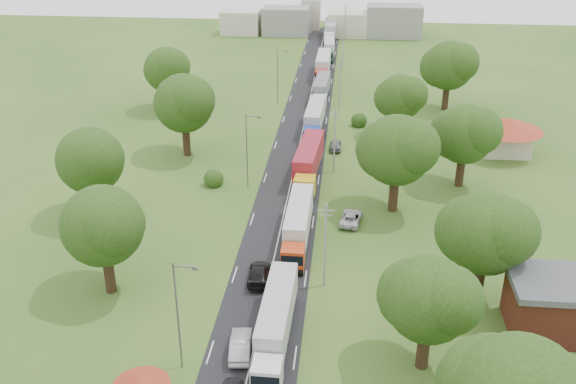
# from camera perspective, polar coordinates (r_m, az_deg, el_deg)

# --- Properties ---
(ground) EXTENTS (260.00, 260.00, 0.00)m
(ground) POSITION_cam_1_polar(r_m,az_deg,el_deg) (70.19, -1.02, -4.87)
(ground) COLOR #2F501A
(ground) RESTS_ON ground
(road) EXTENTS (8.00, 200.00, 0.04)m
(road) POSITION_cam_1_polar(r_m,az_deg,el_deg) (87.92, 0.46, 1.72)
(road) COLOR black
(road) RESTS_ON ground
(info_sign) EXTENTS (0.12, 3.10, 4.10)m
(info_sign) POSITION_cam_1_polar(r_m,az_deg,el_deg) (100.53, 4.22, 6.61)
(info_sign) COLOR slate
(info_sign) RESTS_ON ground
(pole_1) EXTENTS (1.60, 0.24, 9.00)m
(pole_1) POSITION_cam_1_polar(r_m,az_deg,el_deg) (61.45, 3.32, -4.65)
(pole_1) COLOR gray
(pole_1) RESTS_ON ground
(pole_2) EXTENTS (1.60, 0.24, 9.00)m
(pole_2) POSITION_cam_1_polar(r_m,az_deg,el_deg) (86.79, 4.16, 4.66)
(pole_2) COLOR gray
(pole_2) RESTS_ON ground
(pole_3) EXTENTS (1.60, 0.24, 9.00)m
(pole_3) POSITION_cam_1_polar(r_m,az_deg,el_deg) (113.39, 4.62, 9.69)
(pole_3) COLOR gray
(pole_3) RESTS_ON ground
(pole_4) EXTENTS (1.60, 0.24, 9.00)m
(pole_4) POSITION_cam_1_polar(r_m,az_deg,el_deg) (140.54, 4.91, 12.80)
(pole_4) COLOR gray
(pole_4) RESTS_ON ground
(pole_5) EXTENTS (1.60, 0.24, 9.00)m
(pole_5) POSITION_cam_1_polar(r_m,az_deg,el_deg) (167.96, 5.11, 14.89)
(pole_5) COLOR gray
(pole_5) RESTS_ON ground
(lamp_0) EXTENTS (2.03, 0.22, 10.00)m
(lamp_0) POSITION_cam_1_polar(r_m,az_deg,el_deg) (51.62, -9.66, -10.41)
(lamp_0) COLOR slate
(lamp_0) RESTS_ON ground
(lamp_1) EXTENTS (2.03, 0.22, 10.00)m
(lamp_1) POSITION_cam_1_polar(r_m,az_deg,el_deg) (81.83, -3.59, 4.00)
(lamp_1) COLOR slate
(lamp_1) RESTS_ON ground
(lamp_2) EXTENTS (2.03, 0.22, 10.00)m
(lamp_2) POSITION_cam_1_polar(r_m,az_deg,el_deg) (114.79, -0.86, 10.42)
(lamp_2) COLOR slate
(lamp_2) RESTS_ON ground
(tree_2) EXTENTS (8.00, 8.00, 10.10)m
(tree_2) POSITION_cam_1_polar(r_m,az_deg,el_deg) (51.68, 12.38, -9.22)
(tree_2) COLOR #382616
(tree_2) RESTS_ON ground
(tree_3) EXTENTS (8.80, 8.80, 11.07)m
(tree_3) POSITION_cam_1_polar(r_m,az_deg,el_deg) (60.82, 17.13, -3.45)
(tree_3) COLOR #382616
(tree_3) RESTS_ON ground
(tree_4) EXTENTS (9.60, 9.60, 12.05)m
(tree_4) POSITION_cam_1_polar(r_m,az_deg,el_deg) (75.76, 9.65, 3.74)
(tree_4) COLOR #382616
(tree_4) RESTS_ON ground
(tree_5) EXTENTS (8.80, 8.80, 11.07)m
(tree_5) POSITION_cam_1_polar(r_m,az_deg,el_deg) (84.54, 15.43, 5.04)
(tree_5) COLOR #382616
(tree_5) RESTS_ON ground
(tree_6) EXTENTS (8.00, 8.00, 10.10)m
(tree_6) POSITION_cam_1_polar(r_m,az_deg,el_deg) (99.85, 9.97, 8.33)
(tree_6) COLOR #382616
(tree_6) RESTS_ON ground
(tree_7) EXTENTS (9.60, 9.60, 12.05)m
(tree_7) POSITION_cam_1_polar(r_m,az_deg,el_deg) (114.93, 14.11, 10.87)
(tree_7) COLOR #382616
(tree_7) RESTS_ON ground
(tree_10) EXTENTS (8.80, 8.80, 11.07)m
(tree_10) POSITION_cam_1_polar(r_m,az_deg,el_deg) (61.80, -16.13, -2.83)
(tree_10) COLOR #382616
(tree_10) RESTS_ON ground
(tree_11) EXTENTS (8.80, 8.80, 11.07)m
(tree_11) POSITION_cam_1_polar(r_m,az_deg,el_deg) (76.88, -17.16, 2.75)
(tree_11) COLOR #382616
(tree_11) RESTS_ON ground
(tree_12) EXTENTS (9.60, 9.60, 12.05)m
(tree_12) POSITION_cam_1_polar(r_m,az_deg,el_deg) (92.59, -9.24, 7.83)
(tree_12) COLOR #382616
(tree_12) RESTS_ON ground
(tree_13) EXTENTS (8.80, 8.80, 11.07)m
(tree_13) POSITION_cam_1_polar(r_m,az_deg,el_deg) (113.36, -10.73, 10.66)
(tree_13) COLOR #382616
(tree_13) RESTS_ON ground
(house_brick) EXTENTS (8.60, 6.60, 5.20)m
(house_brick) POSITION_cam_1_polar(r_m,az_deg,el_deg) (61.26, 22.83, -9.23)
(house_brick) COLOR maroon
(house_brick) RESTS_ON ground
(house_cream) EXTENTS (10.08, 10.08, 5.80)m
(house_cream) POSITION_cam_1_polar(r_m,az_deg,el_deg) (98.28, 18.80, 5.23)
(house_cream) COLOR beige
(house_cream) RESTS_ON ground
(distant_town) EXTENTS (52.00, 8.00, 8.00)m
(distant_town) POSITION_cam_1_polar(r_m,az_deg,el_deg) (173.21, 3.48, 14.86)
(distant_town) COLOR gray
(distant_town) RESTS_ON ground
(church) EXTENTS (5.00, 5.00, 12.30)m
(church) POSITION_cam_1_polar(r_m,az_deg,el_deg) (180.97, 2.07, 15.97)
(church) COLOR beige
(church) RESTS_ON ground
(truck_0) EXTENTS (2.61, 14.04, 3.89)m
(truck_0) POSITION_cam_1_polar(r_m,az_deg,el_deg) (55.66, -1.09, -11.45)
(truck_0) COLOR silver
(truck_0) RESTS_ON ground
(truck_1) EXTENTS (2.52, 14.15, 3.92)m
(truck_1) POSITION_cam_1_polar(r_m,az_deg,el_deg) (70.29, 0.89, -2.88)
(truck_1) COLOR #C03B15
(truck_1) RESTS_ON ground
(truck_2) EXTENTS (3.50, 15.52, 4.28)m
(truck_2) POSITION_cam_1_polar(r_m,az_deg,el_deg) (85.66, 1.81, 2.69)
(truck_2) COLOR gold
(truck_2) RESTS_ON ground
(truck_3) EXTENTS (2.86, 14.45, 4.00)m
(truck_3) POSITION_cam_1_polar(r_m,az_deg,el_deg) (102.49, 2.38, 6.51)
(truck_3) COLOR #1A379F
(truck_3) RESTS_ON ground
(truck_4) EXTENTS (2.78, 13.72, 3.79)m
(truck_4) POSITION_cam_1_polar(r_m,az_deg,el_deg) (118.57, 3.00, 9.11)
(truck_4) COLOR silver
(truck_4) RESTS_ON ground
(truck_5) EXTENTS (2.65, 15.23, 4.22)m
(truck_5) POSITION_cam_1_polar(r_m,az_deg,el_deg) (134.30, 3.13, 11.17)
(truck_5) COLOR red
(truck_5) RESTS_ON ground
(truck_6) EXTENTS (2.80, 13.49, 3.73)m
(truck_6) POSITION_cam_1_polar(r_m,az_deg,el_deg) (150.87, 3.67, 12.67)
(truck_6) COLOR #235E31
(truck_6) RESTS_ON ground
(truck_7) EXTENTS (3.05, 15.19, 4.20)m
(truck_7) POSITION_cam_1_polar(r_m,az_deg,el_deg) (169.05, 3.77, 14.16)
(truck_7) COLOR silver
(truck_7) RESTS_ON ground
(car_lane_mid) EXTENTS (2.15, 4.95, 1.58)m
(car_lane_mid) POSITION_cam_1_polar(r_m,az_deg,el_deg) (55.34, -4.24, -13.44)
(car_lane_mid) COLOR #A7A8AF
(car_lane_mid) RESTS_ON ground
(car_lane_rear) EXTENTS (2.33, 5.19, 1.48)m
(car_lane_rear) POSITION_cam_1_polar(r_m,az_deg,el_deg) (64.26, -2.60, -7.27)
(car_lane_rear) COLOR black
(car_lane_rear) RESTS_ON ground
(car_verge_near) EXTENTS (2.93, 5.09, 1.34)m
(car_verge_near) POSITION_cam_1_polar(r_m,az_deg,el_deg) (74.99, 5.61, -2.29)
(car_verge_near) COLOR #BDBDBD
(car_verge_near) RESTS_ON ground
(car_verge_far) EXTENTS (1.68, 4.16, 1.42)m
(car_verge_far) POSITION_cam_1_polar(r_m,az_deg,el_deg) (95.85, 4.24, 4.18)
(car_verge_far) COLOR slate
(car_verge_far) RESTS_ON ground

